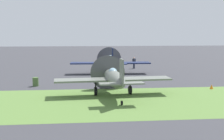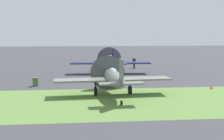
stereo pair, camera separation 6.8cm
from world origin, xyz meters
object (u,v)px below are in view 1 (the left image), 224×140
airplane_wingman (114,78)px  ground_crew_chief (134,62)px  airplane_lead (111,62)px  fuel_drum (36,82)px  runway_marker_cone (212,87)px

airplane_wingman → ground_crew_chief: bearing=71.3°
airplane_lead → fuel_drum: 11.94m
ground_crew_chief → fuel_drum: ground_crew_chief is taller
airplane_wingman → ground_crew_chief: size_ratio=5.98×
ground_crew_chief → runway_marker_cone: size_ratio=3.93×
airplane_lead → fuel_drum: airplane_lead is taller
airplane_wingman → fuel_drum: size_ratio=11.49×
ground_crew_chief → airplane_wingman: bearing=49.6°
airplane_lead → runway_marker_cone: airplane_lead is taller
airplane_lead → fuel_drum: bearing=-133.7°
fuel_drum → runway_marker_cone: size_ratio=2.05×
ground_crew_chief → runway_marker_cone: (4.65, -17.22, -0.69)m
airplane_wingman → ground_crew_chief: (5.16, 19.27, -0.63)m
airplane_wingman → fuel_drum: bearing=140.5°
airplane_lead → runway_marker_cone: size_ratio=24.06×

